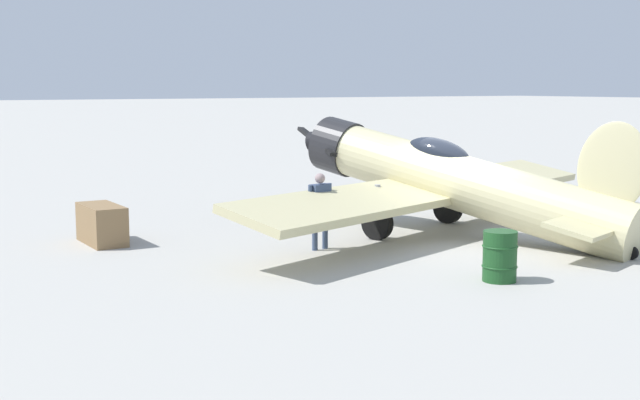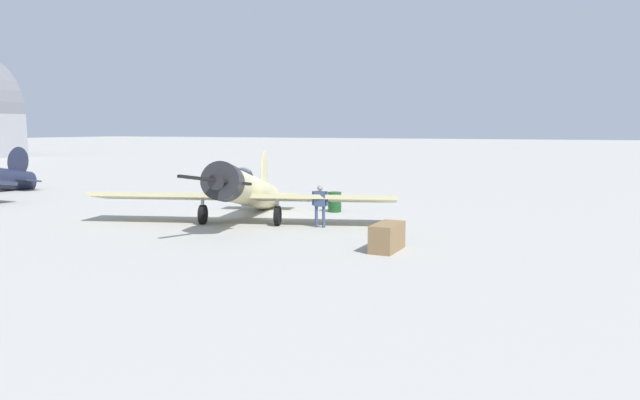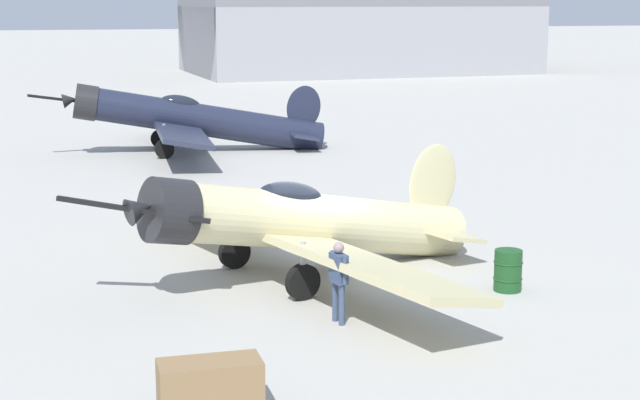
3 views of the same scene
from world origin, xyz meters
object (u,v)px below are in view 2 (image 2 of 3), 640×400
Objects in this scene: equipment_crate at (387,237)px; fuel_drum at (335,202)px; ground_crew_mechanic at (320,202)px; airplane_foreground at (245,190)px.

equipment_crate is 9.10m from fuel_drum.
airplane_foreground is at bearing -102.35° from ground_crew_mechanic.
airplane_foreground is 13.46× the size of fuel_drum.
airplane_foreground reaches higher than fuel_drum.
airplane_foreground reaches higher than equipment_crate.
equipment_crate is at bearing -145.87° from fuel_drum.
ground_crew_mechanic reaches higher than fuel_drum.
equipment_crate is 1.73× the size of fuel_drum.
airplane_foreground is 7.49× the size of ground_crew_mechanic.
airplane_foreground is 3.56m from ground_crew_mechanic.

